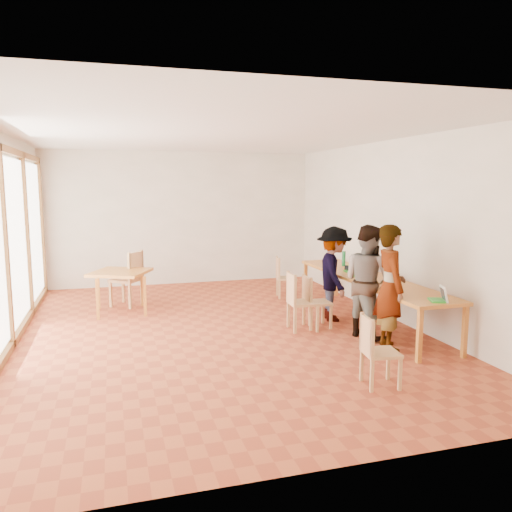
% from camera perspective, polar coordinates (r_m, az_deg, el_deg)
% --- Properties ---
extents(ground, '(8.00, 8.00, 0.00)m').
position_cam_1_polar(ground, '(7.87, -4.29, -8.52)').
color(ground, '#AC4D29').
rests_on(ground, ground).
extents(wall_back, '(6.00, 0.10, 3.00)m').
position_cam_1_polar(wall_back, '(11.52, -8.49, 4.28)').
color(wall_back, white).
rests_on(wall_back, ground).
extents(wall_front, '(6.00, 0.10, 3.00)m').
position_cam_1_polar(wall_front, '(3.79, 8.06, -3.34)').
color(wall_front, white).
rests_on(wall_front, ground).
extents(wall_right, '(0.10, 8.00, 3.00)m').
position_cam_1_polar(wall_right, '(8.70, 15.34, 2.88)').
color(wall_right, white).
rests_on(wall_right, ground).
extents(window_wall, '(0.10, 8.00, 3.00)m').
position_cam_1_polar(window_wall, '(7.56, -26.94, 1.54)').
color(window_wall, white).
rests_on(window_wall, ground).
extents(ceiling, '(6.00, 8.00, 0.04)m').
position_cam_1_polar(ceiling, '(7.59, -4.53, 13.91)').
color(ceiling, white).
rests_on(ceiling, wall_back).
extents(communal_table, '(0.80, 4.00, 0.75)m').
position_cam_1_polar(communal_table, '(8.43, 12.78, -2.67)').
color(communal_table, '#C87E2C').
rests_on(communal_table, ground).
extents(side_table, '(0.90, 0.90, 0.75)m').
position_cam_1_polar(side_table, '(9.12, -15.25, -2.16)').
color(side_table, '#C87E2C').
rests_on(side_table, ground).
extents(chair_near, '(0.43, 0.43, 0.43)m').
position_cam_1_polar(chair_near, '(5.80, 13.32, -9.72)').
color(chair_near, tan).
rests_on(chair_near, ground).
extents(chair_mid, '(0.44, 0.44, 0.48)m').
position_cam_1_polar(chair_mid, '(7.78, 4.71, -4.51)').
color(chair_mid, tan).
rests_on(chair_mid, ground).
extents(chair_far, '(0.40, 0.40, 0.44)m').
position_cam_1_polar(chair_far, '(7.96, 6.44, -4.56)').
color(chair_far, tan).
rests_on(chair_far, ground).
extents(chair_empty, '(0.44, 0.44, 0.44)m').
position_cam_1_polar(chair_empty, '(10.05, 3.00, -1.93)').
color(chair_empty, tan).
rests_on(chair_empty, ground).
extents(chair_spare, '(0.67, 0.67, 0.55)m').
position_cam_1_polar(chair_spare, '(9.57, -14.10, -1.86)').
color(chair_spare, tan).
rests_on(chair_spare, ground).
extents(person_near, '(0.54, 0.70, 1.73)m').
position_cam_1_polar(person_near, '(7.07, 15.10, -3.48)').
color(person_near, gray).
rests_on(person_near, ground).
extents(person_mid, '(0.85, 0.97, 1.68)m').
position_cam_1_polar(person_mid, '(7.58, 12.66, -2.81)').
color(person_mid, gray).
rests_on(person_mid, ground).
extents(person_far, '(0.80, 1.12, 1.57)m').
position_cam_1_polar(person_far, '(8.40, 8.89, -2.02)').
color(person_far, gray).
rests_on(person_far, ground).
extents(laptop_near, '(0.28, 0.29, 0.20)m').
position_cam_1_polar(laptop_near, '(6.93, 20.30, -4.43)').
color(laptop_near, green).
rests_on(laptop_near, communal_table).
extents(laptop_mid, '(0.31, 0.32, 0.22)m').
position_cam_1_polar(laptop_mid, '(8.41, 12.38, -1.92)').
color(laptop_mid, green).
rests_on(laptop_mid, communal_table).
extents(laptop_far, '(0.23, 0.26, 0.20)m').
position_cam_1_polar(laptop_far, '(8.82, 11.00, -1.47)').
color(laptop_far, green).
rests_on(laptop_far, communal_table).
extents(yellow_mug, '(0.17, 0.17, 0.10)m').
position_cam_1_polar(yellow_mug, '(9.03, 10.71, -1.26)').
color(yellow_mug, gold).
rests_on(yellow_mug, communal_table).
extents(green_bottle, '(0.07, 0.07, 0.28)m').
position_cam_1_polar(green_bottle, '(9.45, 9.99, -0.29)').
color(green_bottle, '#186B33').
rests_on(green_bottle, communal_table).
extents(clear_glass, '(0.07, 0.07, 0.09)m').
position_cam_1_polar(clear_glass, '(8.09, 15.54, -2.54)').
color(clear_glass, silver).
rests_on(clear_glass, communal_table).
extents(condiment_cup, '(0.08, 0.08, 0.06)m').
position_cam_1_polar(condiment_cup, '(8.30, 15.73, -2.40)').
color(condiment_cup, white).
rests_on(condiment_cup, communal_table).
extents(pink_phone, '(0.05, 0.10, 0.01)m').
position_cam_1_polar(pink_phone, '(9.88, 9.87, -0.70)').
color(pink_phone, '#EE40A4').
rests_on(pink_phone, communal_table).
extents(black_pouch, '(0.16, 0.26, 0.09)m').
position_cam_1_polar(black_pouch, '(8.91, 10.91, -1.44)').
color(black_pouch, black).
rests_on(black_pouch, communal_table).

